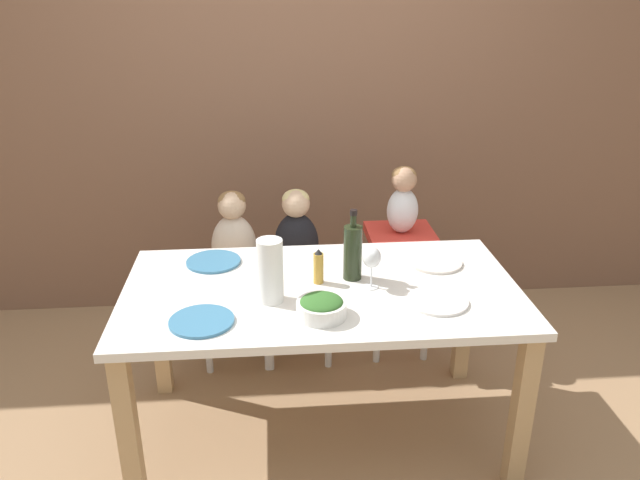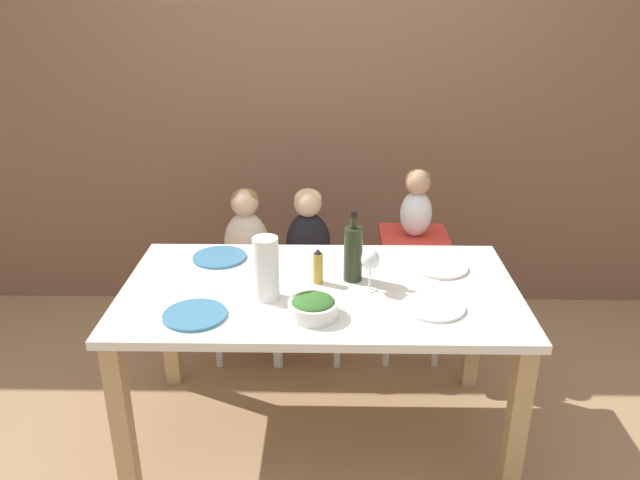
# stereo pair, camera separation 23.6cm
# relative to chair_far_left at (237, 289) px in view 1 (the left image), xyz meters

# --- Properties ---
(ground_plane) EXTENTS (14.00, 14.00, 0.00)m
(ground_plane) POSITION_rel_chair_far_left_xyz_m (0.39, -0.66, -0.40)
(ground_plane) COLOR #9E7A56
(wall_back) EXTENTS (10.00, 0.06, 2.70)m
(wall_back) POSITION_rel_chair_far_left_xyz_m (0.39, 0.64, 0.95)
(wall_back) COLOR brown
(wall_back) RESTS_ON ground_plane
(dining_table) EXTENTS (1.61, 0.87, 0.73)m
(dining_table) POSITION_rel_chair_far_left_xyz_m (0.39, -0.66, 0.24)
(dining_table) COLOR white
(dining_table) RESTS_ON ground_plane
(chair_far_left) EXTENTS (0.40, 0.41, 0.47)m
(chair_far_left) POSITION_rel_chair_far_left_xyz_m (0.00, 0.00, 0.00)
(chair_far_left) COLOR silver
(chair_far_left) RESTS_ON ground_plane
(chair_far_center) EXTENTS (0.40, 0.41, 0.47)m
(chair_far_center) POSITION_rel_chair_far_left_xyz_m (0.32, 0.00, 0.00)
(chair_far_center) COLOR silver
(chair_far_center) RESTS_ON ground_plane
(chair_right_highchair) EXTENTS (0.34, 0.35, 0.69)m
(chair_right_highchair) POSITION_rel_chair_far_left_xyz_m (0.86, 0.00, 0.14)
(chair_right_highchair) COLOR silver
(chair_right_highchair) RESTS_ON ground_plane
(person_child_left) EXTENTS (0.23, 0.19, 0.46)m
(person_child_left) POSITION_rel_chair_far_left_xyz_m (0.00, 0.00, 0.30)
(person_child_left) COLOR beige
(person_child_left) RESTS_ON chair_far_left
(person_child_center) EXTENTS (0.23, 0.19, 0.46)m
(person_child_center) POSITION_rel_chair_far_left_xyz_m (0.32, 0.00, 0.30)
(person_child_center) COLOR black
(person_child_center) RESTS_ON chair_far_center
(person_baby_right) EXTENTS (0.16, 0.13, 0.35)m
(person_baby_right) POSITION_rel_chair_far_left_xyz_m (0.86, 0.00, 0.48)
(person_baby_right) COLOR silver
(person_baby_right) RESTS_ON chair_right_highchair
(wine_bottle) EXTENTS (0.08, 0.08, 0.30)m
(wine_bottle) POSITION_rel_chair_far_left_xyz_m (0.52, -0.59, 0.46)
(wine_bottle) COLOR #232D19
(wine_bottle) RESTS_ON dining_table
(paper_towel_roll) EXTENTS (0.10, 0.10, 0.26)m
(paper_towel_roll) POSITION_rel_chair_far_left_xyz_m (0.18, -0.76, 0.46)
(paper_towel_roll) COLOR white
(paper_towel_roll) RESTS_ON dining_table
(wine_glass_near) EXTENTS (0.07, 0.07, 0.18)m
(wine_glass_near) POSITION_rel_chair_far_left_xyz_m (0.59, -0.68, 0.46)
(wine_glass_near) COLOR white
(wine_glass_near) RESTS_ON dining_table
(salad_bowl_large) EXTENTS (0.19, 0.19, 0.08)m
(salad_bowl_large) POSITION_rel_chair_far_left_xyz_m (0.37, -0.90, 0.37)
(salad_bowl_large) COLOR white
(salad_bowl_large) RESTS_ON dining_table
(dinner_plate_front_left) EXTENTS (0.24, 0.24, 0.01)m
(dinner_plate_front_left) POSITION_rel_chair_far_left_xyz_m (-0.08, -0.91, 0.34)
(dinner_plate_front_left) COLOR teal
(dinner_plate_front_left) RESTS_ON dining_table
(dinner_plate_back_left) EXTENTS (0.24, 0.24, 0.01)m
(dinner_plate_back_left) POSITION_rel_chair_far_left_xyz_m (-0.07, -0.39, 0.34)
(dinner_plate_back_left) COLOR teal
(dinner_plate_back_left) RESTS_ON dining_table
(dinner_plate_back_right) EXTENTS (0.24, 0.24, 0.01)m
(dinner_plate_back_right) POSITION_rel_chair_far_left_xyz_m (0.90, -0.48, 0.34)
(dinner_plate_back_right) COLOR silver
(dinner_plate_back_right) RESTS_ON dining_table
(dinner_plate_front_right) EXTENTS (0.24, 0.24, 0.01)m
(dinner_plate_front_right) POSITION_rel_chair_far_left_xyz_m (0.82, -0.83, 0.34)
(dinner_plate_front_right) COLOR silver
(dinner_plate_front_right) RESTS_ON dining_table
(condiment_bottle_hot_sauce) EXTENTS (0.04, 0.04, 0.15)m
(condiment_bottle_hot_sauce) POSITION_rel_chair_far_left_xyz_m (0.38, -0.62, 0.41)
(condiment_bottle_hot_sauce) COLOR #BC8E33
(condiment_bottle_hot_sauce) RESTS_ON dining_table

